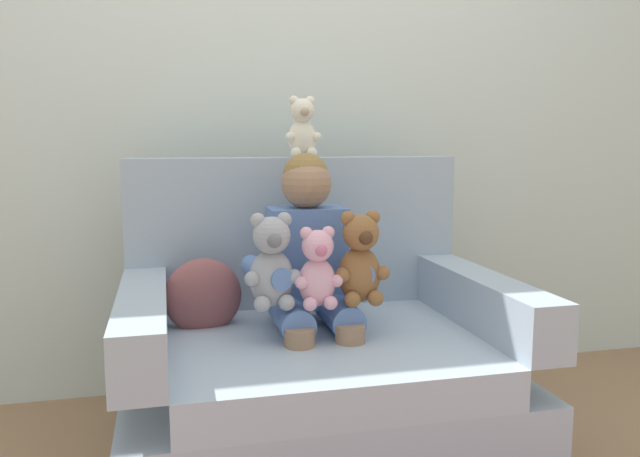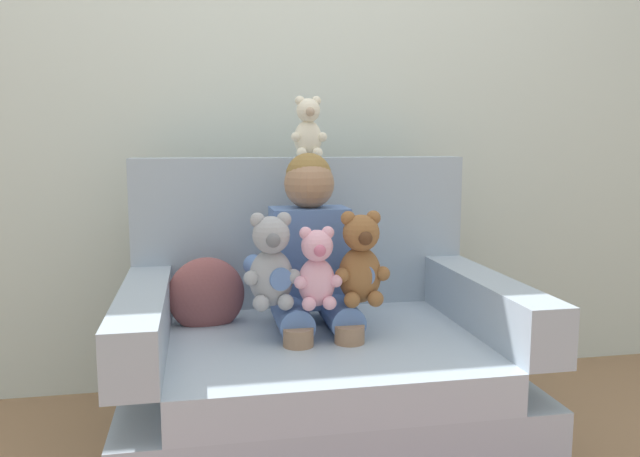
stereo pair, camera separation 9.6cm
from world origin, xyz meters
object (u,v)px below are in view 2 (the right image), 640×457
at_px(plush_grey, 271,263).
at_px(plush_cream_on_backrest, 308,129).
at_px(armchair, 317,364).
at_px(plush_pink, 317,270).
at_px(throw_pillow, 206,295).
at_px(seated_child, 313,265).
at_px(plush_brown, 361,261).

height_order(plush_grey, plush_cream_on_backrest, plush_cream_on_backrest).
distance_m(armchair, plush_cream_on_backrest, 0.86).
xyz_separation_m(plush_pink, throw_pillow, (-0.33, 0.26, -0.13)).
bearing_deg(throw_pillow, seated_child, -15.70).
height_order(plush_pink, throw_pillow, plush_pink).
bearing_deg(plush_grey, plush_brown, -0.72).
relative_size(armchair, plush_grey, 4.18).
xyz_separation_m(seated_child, plush_grey, (-0.15, -0.13, 0.04)).
bearing_deg(plush_pink, plush_cream_on_backrest, 62.96).
xyz_separation_m(armchair, seated_child, (-0.01, 0.03, 0.34)).
bearing_deg(armchair, throw_pillow, 160.72).
bearing_deg(throw_pillow, plush_pink, -37.55).
distance_m(seated_child, plush_brown, 0.19).
height_order(plush_brown, throw_pillow, plush_brown).
xyz_separation_m(plush_pink, plush_cream_on_backrest, (0.06, 0.47, 0.44)).
bearing_deg(plush_pink, seated_child, 64.15).
bearing_deg(plush_cream_on_backrest, armchair, -96.48).
distance_m(seated_child, plush_grey, 0.20).
bearing_deg(throw_pillow, armchair, -19.28).
relative_size(plush_cream_on_backrest, throw_pillow, 0.88).
relative_size(plush_brown, plush_pink, 1.17).
distance_m(seated_child, plush_cream_on_backrest, 0.55).
bearing_deg(throw_pillow, plush_cream_on_backrest, 29.09).
height_order(plush_brown, plush_cream_on_backrest, plush_cream_on_backrest).
bearing_deg(plush_cream_on_backrest, throw_pillow, -152.21).
xyz_separation_m(plush_brown, plush_grey, (-0.28, 0.01, -0.00)).
bearing_deg(plush_pink, plush_brown, -13.61).
distance_m(armchair, throw_pillow, 0.44).
relative_size(armchair, plush_cream_on_backrest, 5.43).
xyz_separation_m(plush_grey, plush_cream_on_backrest, (0.19, 0.44, 0.42)).
relative_size(armchair, seated_child, 1.50).
height_order(plush_cream_on_backrest, throw_pillow, plush_cream_on_backrest).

